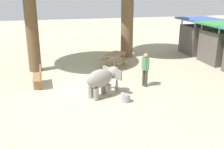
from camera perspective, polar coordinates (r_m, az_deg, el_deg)
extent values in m
plane|color=#BAA88C|center=(12.29, -6.63, -3.30)|extent=(60.00, 60.00, 0.00)
cylinder|color=gray|center=(11.71, -1.89, -2.92)|extent=(0.23, 0.23, 0.52)
cylinder|color=gray|center=(11.45, -0.70, -3.40)|extent=(0.23, 0.23, 0.52)
cylinder|color=gray|center=(11.29, -4.64, -3.80)|extent=(0.23, 0.23, 0.52)
cylinder|color=gray|center=(11.02, -3.47, -4.33)|extent=(0.23, 0.23, 0.52)
ellipsoid|color=gray|center=(11.16, -2.70, -0.87)|extent=(1.21, 1.46, 0.78)
sphere|color=gray|center=(11.64, 0.32, 0.46)|extent=(0.56, 0.56, 0.56)
cone|color=gray|center=(11.93, 1.05, -1.60)|extent=(0.17, 0.17, 0.88)
cube|color=gray|center=(11.85, -1.19, 0.77)|extent=(0.43, 0.28, 0.42)
cube|color=gray|center=(11.33, 1.28, -0.04)|extent=(0.43, 0.28, 0.42)
cylinder|color=#3F3833|center=(12.55, 7.41, -0.87)|extent=(0.14, 0.14, 0.82)
cylinder|color=#3F3833|center=(12.69, 6.90, -0.65)|extent=(0.14, 0.14, 0.82)
cylinder|color=#4C7F59|center=(12.41, 7.27, 2.30)|extent=(0.32, 0.32, 0.58)
sphere|color=tan|center=(12.31, 7.35, 4.09)|extent=(0.22, 0.22, 0.22)
cylinder|color=#4C7F59|center=(12.25, 7.89, 2.14)|extent=(0.09, 0.09, 0.55)
cylinder|color=#4C7F59|center=(12.57, 6.68, 2.59)|extent=(0.09, 0.09, 0.55)
cylinder|color=brown|center=(15.11, -17.11, 10.52)|extent=(0.68, 0.68, 5.34)
cylinder|color=brown|center=(17.83, 3.30, 11.34)|extent=(0.82, 0.82, 4.74)
cube|color=olive|center=(13.03, -15.94, -0.55)|extent=(1.41, 0.43, 0.06)
cube|color=olive|center=(12.95, -15.27, 0.48)|extent=(1.40, 0.09, 0.40)
cube|color=olive|center=(12.61, -15.85, -2.32)|extent=(0.09, 0.36, 0.42)
cube|color=olive|center=(13.60, -15.84, -0.82)|extent=(0.09, 0.36, 0.42)
cube|color=#9E7A51|center=(15.70, 0.60, 4.44)|extent=(1.64, 1.61, 0.06)
cylinder|color=#9E7A51|center=(15.14, 0.57, 2.39)|extent=(0.10, 0.10, 0.72)
cylinder|color=#9E7A51|center=(15.45, -1.52, 2.71)|extent=(0.10, 0.10, 0.72)
cylinder|color=#9E7A51|center=(16.17, 2.61, 3.40)|extent=(0.10, 0.10, 0.72)
cylinder|color=#9E7A51|center=(16.46, 0.62, 3.68)|extent=(0.10, 0.10, 0.72)
cube|color=#9E7A51|center=(15.50, 2.61, 3.05)|extent=(1.26, 1.20, 0.05)
cube|color=#9E7A51|center=(16.07, -1.35, 3.62)|extent=(1.26, 1.20, 0.05)
cube|color=#59514C|center=(19.89, 17.99, 7.21)|extent=(2.00, 1.80, 2.00)
cube|color=#3856B2|center=(19.69, 18.40, 11.38)|extent=(2.50, 2.50, 0.12)
cylinder|color=gray|center=(19.56, 21.45, 7.27)|extent=(0.10, 0.10, 2.40)
cylinder|color=gray|center=(18.68, 17.33, 7.24)|extent=(0.10, 0.10, 2.40)
cylinder|color=gray|center=(21.04, 18.67, 8.25)|extent=(0.10, 0.10, 2.40)
cylinder|color=gray|center=(20.22, 14.74, 8.24)|extent=(0.10, 0.10, 2.40)
cube|color=#59514C|center=(17.78, 22.30, 5.53)|extent=(2.00, 1.80, 2.00)
cube|color=#388C47|center=(17.55, 22.87, 10.17)|extent=(2.50, 2.50, 0.12)
cylinder|color=gray|center=(16.56, 21.88, 5.44)|extent=(0.10, 0.10, 2.40)
cylinder|color=gray|center=(18.92, 22.81, 6.78)|extent=(0.10, 0.10, 2.40)
cylinder|color=gray|center=(18.02, 18.62, 6.74)|extent=(0.10, 0.10, 2.40)
cylinder|color=gray|center=(10.90, 3.03, -5.16)|extent=(0.36, 0.36, 0.32)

